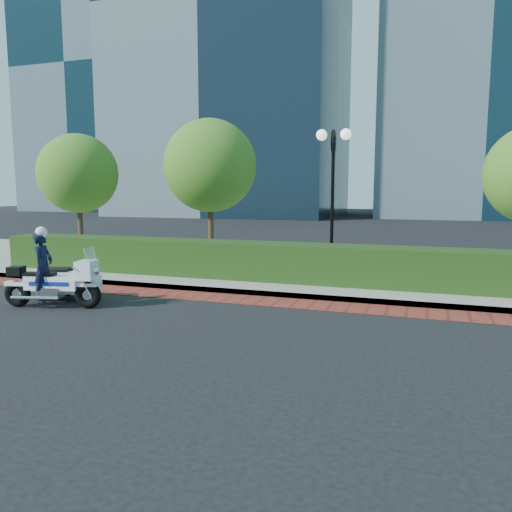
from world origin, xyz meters
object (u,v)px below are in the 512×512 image
(lamppost, at_px, (333,178))
(tree_b, at_px, (210,166))
(police_motorcycle, at_px, (55,278))
(tree_a, at_px, (78,174))

(lamppost, bearing_deg, tree_b, 163.89)
(police_motorcycle, bearing_deg, lamppost, 32.34)
(tree_b, bearing_deg, tree_a, 180.00)
(tree_a, height_order, police_motorcycle, tree_a)
(tree_a, bearing_deg, lamppost, -7.41)
(tree_b, bearing_deg, police_motorcycle, -97.09)
(lamppost, xyz_separation_m, police_motorcycle, (-5.35, -5.54, -2.34))
(police_motorcycle, bearing_deg, tree_a, 110.56)
(tree_b, height_order, police_motorcycle, tree_b)
(tree_a, bearing_deg, police_motorcycle, -55.79)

